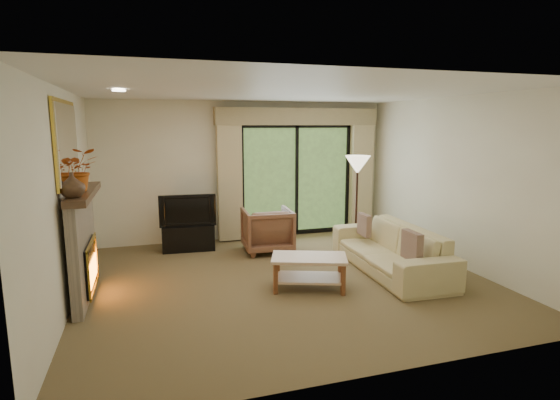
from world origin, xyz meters
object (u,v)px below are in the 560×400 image
object	(u,v)px
media_console	(189,237)
sofa	(390,249)
coffee_table	(309,272)
armchair	(267,230)

from	to	relation	value
media_console	sofa	distance (m)	3.43
media_console	coffee_table	world-z (taller)	same
armchair	coffee_table	bearing A→B (deg)	95.50
armchair	coffee_table	xyz separation A→B (m)	(0.07, -1.86, -0.16)
armchair	sofa	bearing A→B (deg)	137.58
armchair	sofa	world-z (taller)	armchair
media_console	sofa	size ratio (longest dim) A/B	0.38
armchair	media_console	bearing A→B (deg)	-17.07
armchair	sofa	distance (m)	2.13
media_console	coffee_table	xyz separation A→B (m)	(1.36, -2.34, -0.00)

